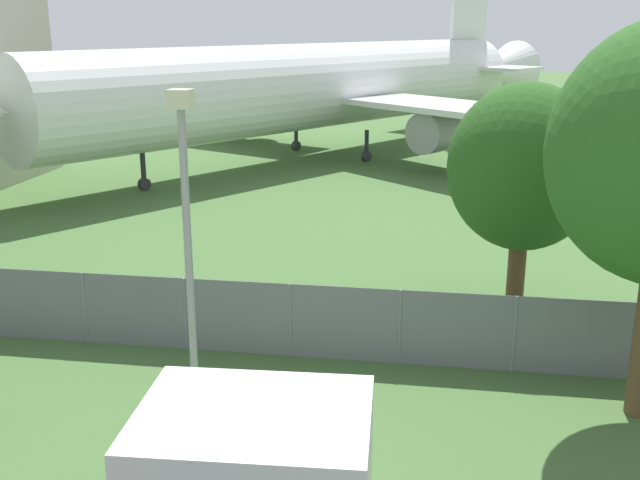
{
  "coord_description": "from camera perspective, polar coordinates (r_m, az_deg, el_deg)",
  "views": [
    {
      "loc": [
        5.76,
        -4.81,
        7.58
      ],
      "look_at": [
        2.78,
        14.08,
        2.0
      ],
      "focal_mm": 42.0,
      "sensor_mm": 36.0,
      "label": 1
    }
  ],
  "objects": [
    {
      "name": "perimeter_fence",
      "position": [
        18.17,
        -10.22,
        -5.57
      ],
      "size": [
        56.07,
        0.07,
        1.8
      ],
      "color": "slate",
      "rests_on": "ground"
    },
    {
      "name": "light_mast",
      "position": [
        15.03,
        -10.16,
        2.2
      ],
      "size": [
        0.44,
        0.44,
        6.36
      ],
      "color": "#99999E",
      "rests_on": "ground"
    },
    {
      "name": "airplane",
      "position": [
        43.01,
        -0.39,
        11.57
      ],
      "size": [
        32.01,
        39.63,
        13.47
      ],
      "rotation": [
        0.0,
        0.0,
        -2.17
      ],
      "color": "white",
      "rests_on": "ground"
    },
    {
      "name": "tree_behind_benches",
      "position": [
        19.95,
        15.3,
        5.32
      ],
      "size": [
        3.93,
        3.93,
        6.17
      ],
      "color": "brown",
      "rests_on": "ground"
    }
  ]
}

